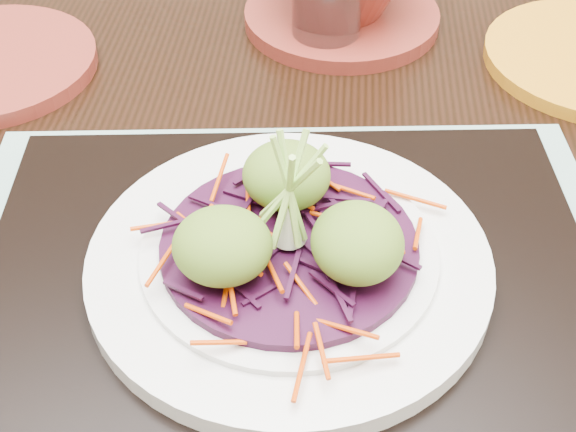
{
  "coord_description": "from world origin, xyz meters",
  "views": [
    {
      "loc": [
        0.06,
        -0.49,
        1.13
      ],
      "look_at": [
        0.07,
        -0.13,
        0.8
      ],
      "focal_mm": 50.0,
      "sensor_mm": 36.0,
      "label": 1
    }
  ],
  "objects_px": {
    "serving_tray": "(289,279)",
    "dining_table": "(329,315)",
    "water_glass": "(327,1)",
    "white_plate": "(289,261)"
  },
  "relations": [
    {
      "from": "serving_tray",
      "to": "dining_table",
      "type": "bearing_deg",
      "value": 63.64
    },
    {
      "from": "dining_table",
      "to": "serving_tray",
      "type": "height_order",
      "value": "serving_tray"
    },
    {
      "from": "dining_table",
      "to": "water_glass",
      "type": "height_order",
      "value": "water_glass"
    },
    {
      "from": "white_plate",
      "to": "water_glass",
      "type": "height_order",
      "value": "water_glass"
    },
    {
      "from": "water_glass",
      "to": "serving_tray",
      "type": "bearing_deg",
      "value": -98.28
    },
    {
      "from": "dining_table",
      "to": "white_plate",
      "type": "height_order",
      "value": "white_plate"
    },
    {
      "from": "dining_table",
      "to": "water_glass",
      "type": "bearing_deg",
      "value": 93.91
    },
    {
      "from": "serving_tray",
      "to": "water_glass",
      "type": "bearing_deg",
      "value": 82.33
    },
    {
      "from": "white_plate",
      "to": "serving_tray",
      "type": "bearing_deg",
      "value": 75.96
    },
    {
      "from": "dining_table",
      "to": "white_plate",
      "type": "distance_m",
      "value": 0.15
    }
  ]
}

